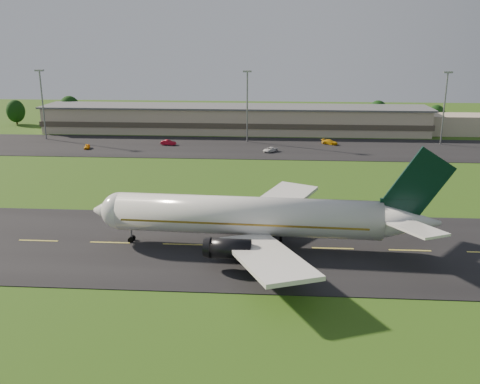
# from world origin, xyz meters

# --- Properties ---
(ground) EXTENTS (360.00, 360.00, 0.00)m
(ground) POSITION_xyz_m (0.00, 0.00, 0.00)
(ground) COLOR #2A4A12
(ground) RESTS_ON ground
(taxiway) EXTENTS (220.00, 30.00, 0.10)m
(taxiway) POSITION_xyz_m (0.00, 0.00, 0.05)
(taxiway) COLOR black
(taxiway) RESTS_ON ground
(apron) EXTENTS (260.00, 30.00, 0.10)m
(apron) POSITION_xyz_m (0.00, 72.00, 0.05)
(apron) COLOR black
(apron) RESTS_ON ground
(airliner) EXTENTS (51.30, 42.13, 15.57)m
(airliner) POSITION_xyz_m (10.43, -0.04, 4.66)
(airliner) COLOR white
(airliner) RESTS_ON ground
(terminal) EXTENTS (145.00, 16.00, 8.40)m
(terminal) POSITION_xyz_m (6.40, 96.18, 3.99)
(terminal) COLOR tan
(terminal) RESTS_ON ground
(light_mast_west) EXTENTS (2.40, 1.20, 20.35)m
(light_mast_west) POSITION_xyz_m (-55.00, 80.00, 12.74)
(light_mast_west) COLOR gray
(light_mast_west) RESTS_ON ground
(light_mast_centre) EXTENTS (2.40, 1.20, 20.35)m
(light_mast_centre) POSITION_xyz_m (5.00, 80.00, 12.74)
(light_mast_centre) COLOR gray
(light_mast_centre) RESTS_ON ground
(light_mast_east) EXTENTS (2.40, 1.20, 20.35)m
(light_mast_east) POSITION_xyz_m (60.00, 80.00, 12.74)
(light_mast_east) COLOR gray
(light_mast_east) RESTS_ON ground
(tree_line) EXTENTS (198.03, 8.46, 10.05)m
(tree_line) POSITION_xyz_m (28.38, 105.87, 4.87)
(tree_line) COLOR black
(tree_line) RESTS_ON ground
(service_vehicle_a) EXTENTS (2.11, 3.67, 1.18)m
(service_vehicle_a) POSITION_xyz_m (-38.00, 67.02, 0.69)
(service_vehicle_a) COLOR orange
(service_vehicle_a) RESTS_ON apron
(service_vehicle_b) EXTENTS (4.38, 1.86, 1.41)m
(service_vehicle_b) POSITION_xyz_m (-16.84, 73.55, 0.80)
(service_vehicle_b) COLOR #AB0B20
(service_vehicle_b) RESTS_ON apron
(service_vehicle_c) EXTENTS (4.39, 4.51, 1.20)m
(service_vehicle_c) POSITION_xyz_m (11.93, 66.36, 0.70)
(service_vehicle_c) COLOR silver
(service_vehicle_c) RESTS_ON apron
(service_vehicle_d) EXTENTS (4.98, 4.00, 1.35)m
(service_vehicle_d) POSITION_xyz_m (28.61, 77.55, 0.78)
(service_vehicle_d) COLOR #F1B10E
(service_vehicle_d) RESTS_ON apron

